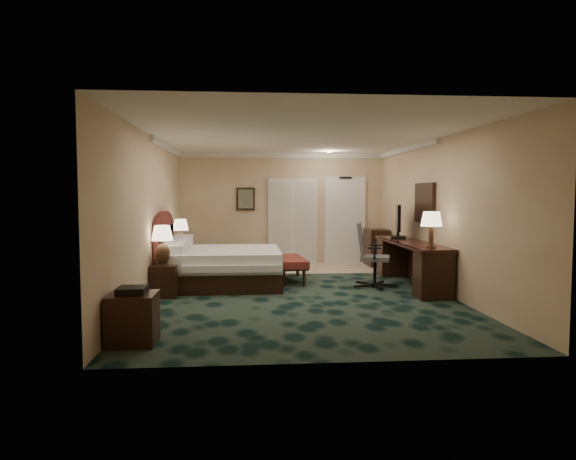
{
  "coord_description": "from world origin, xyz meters",
  "views": [
    {
      "loc": [
        -0.91,
        -8.81,
        1.71
      ],
      "look_at": [
        -0.12,
        0.6,
        1.05
      ],
      "focal_mm": 32.0,
      "sensor_mm": 36.0,
      "label": 1
    }
  ],
  "objects": [
    {
      "name": "lamp_near",
      "position": [
        -2.28,
        -0.19,
        0.87
      ],
      "size": [
        0.36,
        0.36,
        0.66
      ],
      "primitive_type": null,
      "rotation": [
        0.0,
        0.0,
        -0.03
      ],
      "color": "black",
      "rests_on": "nightstand_near"
    },
    {
      "name": "wall_front",
      "position": [
        0.0,
        -3.75,
        1.35
      ],
      "size": [
        5.0,
        0.0,
        2.7
      ],
      "primitive_type": "cube",
      "color": "tan",
      "rests_on": "ground"
    },
    {
      "name": "wall_left",
      "position": [
        -2.5,
        0.0,
        1.35
      ],
      "size": [
        0.0,
        7.5,
        2.7
      ],
      "primitive_type": "cube",
      "color": "tan",
      "rests_on": "ground"
    },
    {
      "name": "wall_right",
      "position": [
        2.5,
        0.0,
        1.35
      ],
      "size": [
        0.0,
        7.5,
        2.7
      ],
      "primitive_type": "cube",
      "color": "tan",
      "rests_on": "ground"
    },
    {
      "name": "crown_molding",
      "position": [
        0.0,
        0.0,
        2.65
      ],
      "size": [
        5.0,
        7.5,
        0.1
      ],
      "primitive_type": null,
      "color": "white",
      "rests_on": "wall_back"
    },
    {
      "name": "side_table",
      "position": [
        -2.2,
        -2.89,
        0.29
      ],
      "size": [
        0.53,
        0.53,
        0.58
      ],
      "primitive_type": "cube",
      "color": "black",
      "rests_on": "ground"
    },
    {
      "name": "lamp_far",
      "position": [
        -2.3,
        2.36,
        0.86
      ],
      "size": [
        0.37,
        0.37,
        0.64
      ],
      "primitive_type": null,
      "rotation": [
        0.0,
        0.0,
        -0.1
      ],
      "color": "black",
      "rests_on": "nightstand_far"
    },
    {
      "name": "headboard",
      "position": [
        -2.44,
        1.0,
        0.7
      ],
      "size": [
        0.12,
        2.0,
        1.4
      ],
      "primitive_type": null,
      "color": "#451A14",
      "rests_on": "ground"
    },
    {
      "name": "wall_back",
      "position": [
        0.0,
        3.75,
        1.35
      ],
      "size": [
        5.0,
        0.0,
        2.7
      ],
      "primitive_type": "cube",
      "color": "tan",
      "rests_on": "ground"
    },
    {
      "name": "tile_patch",
      "position": [
        0.9,
        2.9,
        0.01
      ],
      "size": [
        3.2,
        1.7,
        0.01
      ],
      "primitive_type": "cube",
      "color": "tan",
      "rests_on": "ground"
    },
    {
      "name": "bed",
      "position": [
        -1.33,
        0.86,
        0.34
      ],
      "size": [
        2.14,
        1.98,
        0.68
      ],
      "primitive_type": "cube",
      "color": "white",
      "rests_on": "ground"
    },
    {
      "name": "entry_door",
      "position": [
        1.55,
        3.72,
        1.05
      ],
      "size": [
        1.02,
        0.06,
        2.18
      ],
      "primitive_type": "cube",
      "color": "white",
      "rests_on": "ground"
    },
    {
      "name": "floor",
      "position": [
        0.0,
        0.0,
        0.0
      ],
      "size": [
        5.0,
        7.5,
        0.0
      ],
      "primitive_type": "cube",
      "color": "black",
      "rests_on": "ground"
    },
    {
      "name": "wall_art",
      "position": [
        -0.9,
        3.71,
        1.6
      ],
      "size": [
        0.45,
        0.06,
        0.55
      ],
      "primitive_type": "cube",
      "color": "#455B51",
      "rests_on": "wall_back"
    },
    {
      "name": "closet_doors",
      "position": [
        0.25,
        3.71,
        1.05
      ],
      "size": [
        1.2,
        0.06,
        2.1
      ],
      "primitive_type": "cube",
      "color": "beige",
      "rests_on": "ground"
    },
    {
      "name": "desk",
      "position": [
        2.17,
        0.5,
        0.41
      ],
      "size": [
        0.62,
        2.86,
        0.83
      ],
      "primitive_type": "cube",
      "color": "black",
      "rests_on": "ground"
    },
    {
      "name": "bed_bench",
      "position": [
        -0.01,
        1.19,
        0.23
      ],
      "size": [
        0.58,
        1.41,
        0.47
      ],
      "primitive_type": "cube",
      "rotation": [
        0.0,
        0.0,
        0.07
      ],
      "color": "maroon",
      "rests_on": "ground"
    },
    {
      "name": "ceiling",
      "position": [
        0.0,
        0.0,
        2.7
      ],
      "size": [
        5.0,
        7.5,
        0.0
      ],
      "primitive_type": "cube",
      "color": "white",
      "rests_on": "wall_back"
    },
    {
      "name": "nightstand_far",
      "position": [
        -2.26,
        2.36,
        0.27
      ],
      "size": [
        0.43,
        0.5,
        0.54
      ],
      "primitive_type": "cube",
      "color": "black",
      "rests_on": "ground"
    },
    {
      "name": "desk_lamp",
      "position": [
        2.15,
        -0.59,
        1.13
      ],
      "size": [
        0.42,
        0.42,
        0.61
      ],
      "primitive_type": null,
      "rotation": [
        0.0,
        0.0,
        -0.22
      ],
      "color": "black",
      "rests_on": "desk"
    },
    {
      "name": "nightstand_near",
      "position": [
        -2.27,
        -0.14,
        0.27
      ],
      "size": [
        0.43,
        0.49,
        0.53
      ],
      "primitive_type": "cube",
      "color": "black",
      "rests_on": "ground"
    },
    {
      "name": "tv",
      "position": [
        2.15,
        1.24,
        1.17
      ],
      "size": [
        0.28,
        0.86,
        0.68
      ],
      "primitive_type": "cube",
      "rotation": [
        0.0,
        0.0,
        -0.25
      ],
      "color": "black",
      "rests_on": "desk"
    },
    {
      "name": "desk_chair",
      "position": [
        1.47,
        0.41,
        0.59
      ],
      "size": [
        0.84,
        0.81,
        1.18
      ],
      "primitive_type": null,
      "rotation": [
        0.0,
        0.0,
        -0.29
      ],
      "color": "#5A5A5A",
      "rests_on": "ground"
    },
    {
      "name": "minibar",
      "position": [
        2.22,
        3.2,
        0.44
      ],
      "size": [
        0.46,
        0.83,
        0.88
      ],
      "primitive_type": "cube",
      "color": "black",
      "rests_on": "ground"
    },
    {
      "name": "wall_mirror",
      "position": [
        2.46,
        0.6,
        1.55
      ],
      "size": [
        0.05,
        0.95,
        0.75
      ],
      "primitive_type": "cube",
      "color": "white",
      "rests_on": "wall_right"
    }
  ]
}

